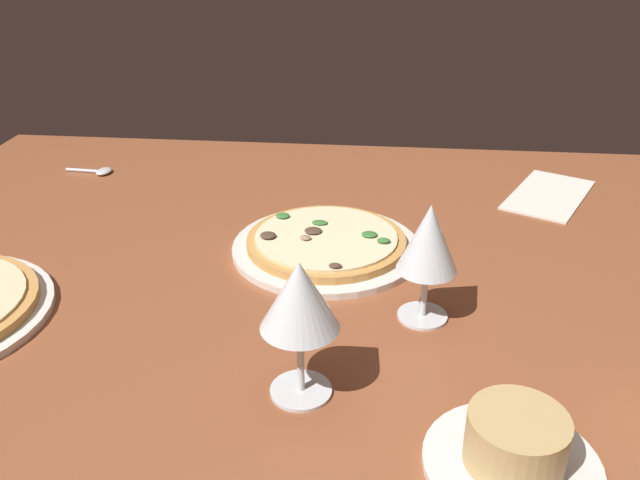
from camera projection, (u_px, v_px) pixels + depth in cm
name	position (u px, v px, depth cm)	size (l,w,h in cm)	color
dining_table	(314.00, 277.00, 96.53)	(150.00, 110.00, 4.00)	brown
pizza_main	(326.00, 244.00, 99.22)	(28.65, 28.65, 3.32)	silver
ramekin_on_saucer	(514.00, 448.00, 59.86)	(16.61, 16.61, 6.11)	silver
wine_glass_far	(429.00, 242.00, 78.58)	(7.54, 7.54, 15.72)	silver
wine_glass_near	(300.00, 300.00, 65.27)	(8.31, 8.31, 16.06)	silver
paper_menu	(549.00, 195.00, 118.90)	(11.63, 21.94, 0.30)	silver
spoon	(99.00, 171.00, 128.79)	(9.53, 4.18, 1.00)	silver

